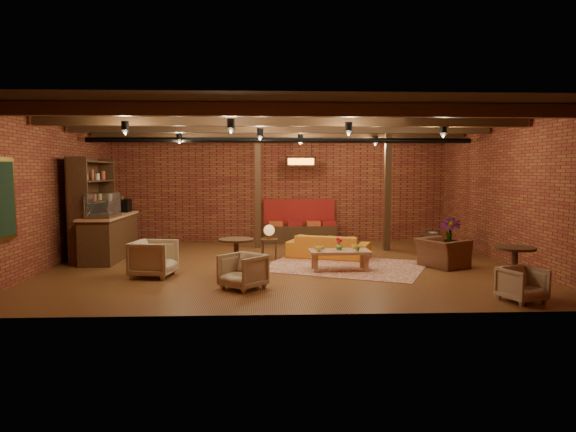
{
  "coord_description": "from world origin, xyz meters",
  "views": [
    {
      "loc": [
        -0.37,
        -11.29,
        2.08
      ],
      "look_at": [
        0.12,
        0.2,
        1.07
      ],
      "focal_mm": 32.0,
      "sensor_mm": 36.0,
      "label": 1
    }
  ],
  "objects_px": {
    "armchair_a": "(154,257)",
    "armchair_far": "(522,283)",
    "round_table_left": "(236,251)",
    "coffee_table": "(339,252)",
    "side_table_lamp": "(269,233)",
    "round_table_right": "(515,262)",
    "side_table_book": "(430,235)",
    "sofa": "(328,246)",
    "armchair_b": "(243,270)",
    "armchair_right": "(442,248)",
    "plant_tall": "(450,199)"
  },
  "relations": [
    {
      "from": "round_table_right",
      "to": "armchair_far",
      "type": "bearing_deg",
      "value": -104.24
    },
    {
      "from": "sofa",
      "to": "side_table_lamp",
      "type": "relative_size",
      "value": 2.37
    },
    {
      "from": "side_table_book",
      "to": "round_table_right",
      "type": "xyz_separation_m",
      "value": [
        0.11,
        -4.22,
        0.05
      ]
    },
    {
      "from": "side_table_lamp",
      "to": "armchair_b",
      "type": "xyz_separation_m",
      "value": [
        -0.48,
        -3.1,
        -0.28
      ]
    },
    {
      "from": "round_table_left",
      "to": "plant_tall",
      "type": "height_order",
      "value": "plant_tall"
    },
    {
      "from": "coffee_table",
      "to": "side_table_book",
      "type": "relative_size",
      "value": 2.1
    },
    {
      "from": "armchair_a",
      "to": "armchair_b",
      "type": "distance_m",
      "value": 2.12
    },
    {
      "from": "coffee_table",
      "to": "side_table_lamp",
      "type": "height_order",
      "value": "side_table_lamp"
    },
    {
      "from": "armchair_right",
      "to": "armchair_far",
      "type": "bearing_deg",
      "value": 156.83
    },
    {
      "from": "side_table_lamp",
      "to": "round_table_right",
      "type": "relative_size",
      "value": 1.02
    },
    {
      "from": "sofa",
      "to": "side_table_book",
      "type": "relative_size",
      "value": 3.19
    },
    {
      "from": "round_table_left",
      "to": "coffee_table",
      "type": "bearing_deg",
      "value": 11.8
    },
    {
      "from": "armchair_b",
      "to": "armchair_far",
      "type": "xyz_separation_m",
      "value": [
        4.5,
        -1.09,
        -0.04
      ]
    },
    {
      "from": "plant_tall",
      "to": "armchair_far",
      "type": "bearing_deg",
      "value": -95.34
    },
    {
      "from": "round_table_left",
      "to": "side_table_book",
      "type": "relative_size",
      "value": 1.23
    },
    {
      "from": "round_table_left",
      "to": "armchair_a",
      "type": "relative_size",
      "value": 0.93
    },
    {
      "from": "side_table_lamp",
      "to": "round_table_right",
      "type": "height_order",
      "value": "side_table_lamp"
    },
    {
      "from": "side_table_lamp",
      "to": "side_table_book",
      "type": "xyz_separation_m",
      "value": [
        4.05,
        0.6,
        -0.13
      ]
    },
    {
      "from": "side_table_book",
      "to": "armchair_far",
      "type": "bearing_deg",
      "value": -90.38
    },
    {
      "from": "sofa",
      "to": "round_table_left",
      "type": "height_order",
      "value": "round_table_left"
    },
    {
      "from": "coffee_table",
      "to": "armchair_right",
      "type": "xyz_separation_m",
      "value": [
        2.31,
        0.3,
        0.03
      ]
    },
    {
      "from": "side_table_lamp",
      "to": "sofa",
      "type": "bearing_deg",
      "value": 1.45
    },
    {
      "from": "armchair_b",
      "to": "armchair_far",
      "type": "bearing_deg",
      "value": 28.09
    },
    {
      "from": "armchair_right",
      "to": "armchair_far",
      "type": "height_order",
      "value": "armchair_right"
    },
    {
      "from": "armchair_b",
      "to": "side_table_book",
      "type": "xyz_separation_m",
      "value": [
        4.54,
        3.7,
        0.14
      ]
    },
    {
      "from": "sofa",
      "to": "armchair_b",
      "type": "bearing_deg",
      "value": 78.75
    },
    {
      "from": "armchair_b",
      "to": "armchair_far",
      "type": "height_order",
      "value": "armchair_b"
    },
    {
      "from": "round_table_left",
      "to": "round_table_right",
      "type": "xyz_separation_m",
      "value": [
        4.83,
        -1.66,
        0.03
      ]
    },
    {
      "from": "coffee_table",
      "to": "side_table_lamp",
      "type": "distance_m",
      "value": 2.11
    },
    {
      "from": "side_table_lamp",
      "to": "armchair_right",
      "type": "distance_m",
      "value": 3.95
    },
    {
      "from": "round_table_left",
      "to": "plant_tall",
      "type": "distance_m",
      "value": 5.63
    },
    {
      "from": "side_table_lamp",
      "to": "armchair_far",
      "type": "bearing_deg",
      "value": -46.22
    },
    {
      "from": "side_table_lamp",
      "to": "armchair_b",
      "type": "height_order",
      "value": "side_table_lamp"
    },
    {
      "from": "armchair_right",
      "to": "side_table_book",
      "type": "distance_m",
      "value": 1.84
    },
    {
      "from": "side_table_book",
      "to": "armchair_far",
      "type": "height_order",
      "value": "armchair_far"
    },
    {
      "from": "armchair_b",
      "to": "armchair_right",
      "type": "relative_size",
      "value": 0.72
    },
    {
      "from": "side_table_book",
      "to": "round_table_left",
      "type": "bearing_deg",
      "value": -151.57
    },
    {
      "from": "coffee_table",
      "to": "armchair_right",
      "type": "height_order",
      "value": "armchair_right"
    },
    {
      "from": "coffee_table",
      "to": "armchair_b",
      "type": "relative_size",
      "value": 1.85
    },
    {
      "from": "armchair_right",
      "to": "round_table_right",
      "type": "height_order",
      "value": "armchair_right"
    },
    {
      "from": "armchair_right",
      "to": "round_table_right",
      "type": "distance_m",
      "value": 2.44
    },
    {
      "from": "armchair_right",
      "to": "coffee_table",
      "type": "bearing_deg",
      "value": 69.23
    },
    {
      "from": "armchair_a",
      "to": "armchair_far",
      "type": "distance_m",
      "value": 6.68
    },
    {
      "from": "coffee_table",
      "to": "round_table_right",
      "type": "relative_size",
      "value": 1.6
    },
    {
      "from": "round_table_left",
      "to": "armchair_right",
      "type": "height_order",
      "value": "armchair_right"
    },
    {
      "from": "armchair_b",
      "to": "armchair_right",
      "type": "bearing_deg",
      "value": 65.71
    },
    {
      "from": "armchair_a",
      "to": "coffee_table",
      "type": "bearing_deg",
      "value": -73.61
    },
    {
      "from": "armchair_a",
      "to": "armchair_b",
      "type": "bearing_deg",
      "value": -112.46
    },
    {
      "from": "armchair_right",
      "to": "round_table_right",
      "type": "relative_size",
      "value": 1.19
    },
    {
      "from": "round_table_left",
      "to": "armchair_a",
      "type": "bearing_deg",
      "value": -178.51
    }
  ]
}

